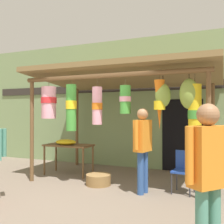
# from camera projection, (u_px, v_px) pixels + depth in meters

# --- Properties ---
(ground_plane) EXTENTS (30.00, 30.00, 0.00)m
(ground_plane) POSITION_uv_depth(u_px,v_px,m) (96.00, 188.00, 5.71)
(ground_plane) COLOR #756656
(shop_facade) EXTENTS (11.21, 0.29, 3.85)m
(shop_facade) POSITION_uv_depth(u_px,v_px,m) (133.00, 103.00, 8.03)
(shop_facade) COLOR #7A9360
(shop_facade) RESTS_ON ground_plane
(market_stall_canopy) EXTENTS (4.47, 2.61, 2.70)m
(market_stall_canopy) POSITION_uv_depth(u_px,v_px,m) (124.00, 84.00, 6.31)
(market_stall_canopy) COLOR brown
(market_stall_canopy) RESTS_ON ground_plane
(display_table) EXTENTS (1.26, 0.63, 0.79)m
(display_table) POSITION_uv_depth(u_px,v_px,m) (69.00, 148.00, 6.98)
(display_table) COLOR brown
(display_table) RESTS_ON ground_plane
(flower_heap_on_table) EXTENTS (0.57, 0.40, 0.14)m
(flower_heap_on_table) POSITION_uv_depth(u_px,v_px,m) (66.00, 142.00, 6.93)
(flower_heap_on_table) COLOR yellow
(flower_heap_on_table) RESTS_ON display_table
(folding_chair) EXTENTS (0.45, 0.45, 0.84)m
(folding_chair) POSITION_uv_depth(u_px,v_px,m) (184.00, 168.00, 5.40)
(folding_chair) COLOR #2347A8
(folding_chair) RESTS_ON ground_plane
(wicker_basket_by_table) EXTENTS (0.56, 0.56, 0.24)m
(wicker_basket_by_table) POSITION_uv_depth(u_px,v_px,m) (98.00, 180.00, 5.95)
(wicker_basket_by_table) COLOR olive
(wicker_basket_by_table) RESTS_ON ground_plane
(vendor_in_orange) EXTENTS (0.30, 0.58, 1.71)m
(vendor_in_orange) POSITION_uv_depth(u_px,v_px,m) (143.00, 143.00, 5.33)
(vendor_in_orange) COLOR #2D5193
(vendor_in_orange) RESTS_ON ground_plane
(customer_foreground) EXTENTS (0.43, 0.47, 1.71)m
(customer_foreground) POSITION_uv_depth(u_px,v_px,m) (208.00, 171.00, 2.75)
(customer_foreground) COLOR #4C8E7A
(customer_foreground) RESTS_ON ground_plane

